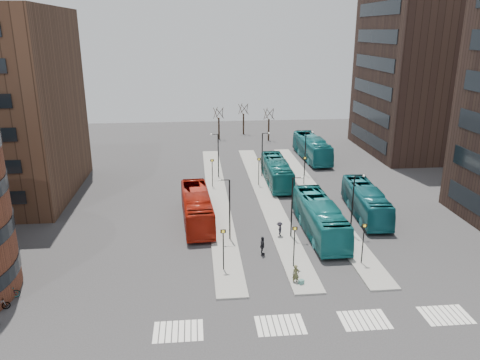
{
  "coord_description": "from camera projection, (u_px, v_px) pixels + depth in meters",
  "views": [
    {
      "loc": [
        -6.48,
        -23.27,
        19.46
      ],
      "look_at": [
        -2.08,
        21.4,
        5.0
      ],
      "focal_mm": 35.0,
      "sensor_mm": 36.0,
      "label": 1
    }
  ],
  "objects": [
    {
      "name": "island_left",
      "position": [
        217.0,
        197.0,
        56.63
      ],
      "size": [
        2.5,
        45.0,
        0.15
      ],
      "primitive_type": "cube",
      "color": "gray",
      "rests_on": "ground"
    },
    {
      "name": "island_mid",
      "position": [
        266.0,
        196.0,
        57.19
      ],
      "size": [
        2.5,
        45.0,
        0.15
      ],
      "primitive_type": "cube",
      "color": "gray",
      "rests_on": "ground"
    },
    {
      "name": "island_right",
      "position": [
        314.0,
        194.0,
        57.75
      ],
      "size": [
        2.5,
        45.0,
        0.15
      ],
      "primitive_type": "cube",
      "color": "gray",
      "rests_on": "ground"
    },
    {
      "name": "suitcase",
      "position": [
        301.0,
        283.0,
        37.24
      ],
      "size": [
        0.48,
        0.44,
        0.49
      ],
      "primitive_type": "cube",
      "rotation": [
        0.0,
        0.0,
        0.41
      ],
      "color": "navy",
      "rests_on": "ground"
    },
    {
      "name": "red_bus",
      "position": [
        197.0,
        207.0,
        49.12
      ],
      "size": [
        3.5,
        12.04,
        3.31
      ],
      "primitive_type": "imported",
      "rotation": [
        0.0,
        0.0,
        0.06
      ],
      "color": "#9C1A0C",
      "rests_on": "ground"
    },
    {
      "name": "teal_bus_a",
      "position": [
        320.0,
        217.0,
        46.28
      ],
      "size": [
        2.91,
        12.42,
        3.46
      ],
      "primitive_type": "imported",
      "rotation": [
        0.0,
        0.0,
        0.0
      ],
      "color": "#166E72",
      "rests_on": "ground"
    },
    {
      "name": "teal_bus_b",
      "position": [
        277.0,
        172.0,
        61.58
      ],
      "size": [
        2.92,
        11.76,
        3.26
      ],
      "primitive_type": "imported",
      "rotation": [
        0.0,
        0.0,
        -0.02
      ],
      "color": "#135E5F",
      "rests_on": "ground"
    },
    {
      "name": "teal_bus_c",
      "position": [
        366.0,
        201.0,
        51.02
      ],
      "size": [
        3.6,
        11.76,
        3.23
      ],
      "primitive_type": "imported",
      "rotation": [
        0.0,
        0.0,
        -0.08
      ],
      "color": "#145D67",
      "rests_on": "ground"
    },
    {
      "name": "teal_bus_d",
      "position": [
        312.0,
        148.0,
        73.23
      ],
      "size": [
        3.43,
        12.97,
        3.59
      ],
      "primitive_type": "imported",
      "rotation": [
        0.0,
        0.0,
        0.03
      ],
      "color": "#166A72",
      "rests_on": "ground"
    },
    {
      "name": "traveller",
      "position": [
        296.0,
        274.0,
        37.36
      ],
      "size": [
        0.63,
        0.45,
        1.61
      ],
      "primitive_type": "imported",
      "rotation": [
        0.0,
        0.0,
        0.11
      ],
      "color": "#4F5030",
      "rests_on": "ground"
    },
    {
      "name": "commuter_a",
      "position": [
        201.0,
        226.0,
        46.27
      ],
      "size": [
        0.89,
        0.71,
        1.79
      ],
      "primitive_type": "imported",
      "rotation": [
        0.0,
        0.0,
        3.17
      ],
      "color": "black",
      "rests_on": "ground"
    },
    {
      "name": "commuter_b",
      "position": [
        262.0,
        246.0,
        42.1
      ],
      "size": [
        0.64,
        1.11,
        1.78
      ],
      "primitive_type": "imported",
      "rotation": [
        0.0,
        0.0,
        1.36
      ],
      "color": "black",
      "rests_on": "ground"
    },
    {
      "name": "commuter_c",
      "position": [
        279.0,
        230.0,
        45.74
      ],
      "size": [
        0.72,
        1.1,
        1.6
      ],
      "primitive_type": "imported",
      "rotation": [
        0.0,
        0.0,
        4.59
      ],
      "color": "black",
      "rests_on": "ground"
    },
    {
      "name": "bicycle_far",
      "position": [
        7.0,
        293.0,
        35.37
      ],
      "size": [
        1.91,
        0.98,
        0.96
      ],
      "primitive_type": "imported",
      "rotation": [
        0.0,
        0.0,
        1.77
      ],
      "color": "gray",
      "rests_on": "ground"
    },
    {
      "name": "crosswalk_stripes",
      "position": [
        319.0,
        323.0,
        32.56
      ],
      "size": [
        22.35,
        2.4,
        0.01
      ],
      "color": "silver",
      "rests_on": "ground"
    },
    {
      "name": "tower_far",
      "position": [
        435.0,
        59.0,
        74.36
      ],
      "size": [
        20.12,
        20.0,
        30.0
      ],
      "color": "#31221B",
      "rests_on": "ground"
    },
    {
      "name": "sign_poles",
      "position": [
        273.0,
        198.0,
        49.81
      ],
      "size": [
        12.45,
        22.12,
        3.65
      ],
      "color": "black",
      "rests_on": "ground"
    },
    {
      "name": "lamp_posts",
      "position": [
        275.0,
        173.0,
        54.28
      ],
      "size": [
        14.04,
        20.24,
        6.12
      ],
      "color": "black",
      "rests_on": "ground"
    },
    {
      "name": "bare_trees",
      "position": [
        244.0,
        124.0,
        87.39
      ],
      "size": [
        10.97,
        8.14,
        5.9
      ],
      "color": "black",
      "rests_on": "ground"
    }
  ]
}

